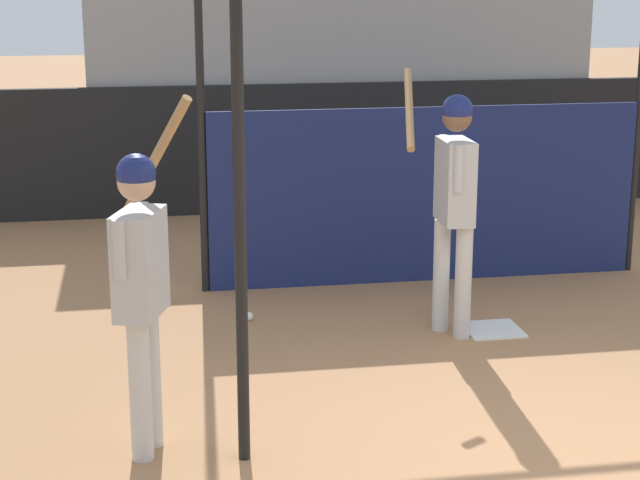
{
  "coord_description": "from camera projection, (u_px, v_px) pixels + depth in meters",
  "views": [
    {
      "loc": [
        -2.43,
        -5.17,
        2.83
      ],
      "look_at": [
        -1.25,
        1.66,
        1.03
      ],
      "focal_mm": 60.0,
      "sensor_mm": 36.0,
      "label": 1
    }
  ],
  "objects": [
    {
      "name": "ground_plane",
      "position": [
        588.0,
        480.0,
        6.04
      ],
      "size": [
        60.0,
        60.0,
        0.0
      ],
      "primitive_type": "plane",
      "color": "#A8754C"
    },
    {
      "name": "outfield_wall",
      "position": [
        348.0,
        146.0,
        12.55
      ],
      "size": [
        24.0,
        0.12,
        1.49
      ],
      "color": "black",
      "rests_on": "ground"
    },
    {
      "name": "bleacher_section",
      "position": [
        329.0,
        81.0,
        13.59
      ],
      "size": [
        5.95,
        2.4,
        2.77
      ],
      "color": "#9E9E99",
      "rests_on": "ground"
    },
    {
      "name": "batting_cage",
      "position": [
        443.0,
        153.0,
        9.05
      ],
      "size": [
        4.08,
        3.45,
        3.07
      ],
      "color": "black",
      "rests_on": "ground"
    },
    {
      "name": "home_plate",
      "position": [
        493.0,
        329.0,
        8.49
      ],
      "size": [
        0.44,
        0.44,
        0.02
      ],
      "color": "white",
      "rests_on": "ground"
    },
    {
      "name": "player_batter",
      "position": [
        453.0,
        190.0,
        8.15
      ],
      "size": [
        0.53,
        0.92,
        2.03
      ],
      "rotation": [
        0.0,
        0.0,
        1.54
      ],
      "color": "silver",
      "rests_on": "ground"
    },
    {
      "name": "player_waiting",
      "position": [
        141.0,
        275.0,
        6.13
      ],
      "size": [
        0.52,
        0.79,
        2.11
      ],
      "rotation": [
        0.0,
        0.0,
        1.25
      ],
      "color": "silver",
      "rests_on": "ground"
    },
    {
      "name": "baseball",
      "position": [
        249.0,
        316.0,
        8.72
      ],
      "size": [
        0.07,
        0.07,
        0.07
      ],
      "color": "white",
      "rests_on": "ground"
    }
  ]
}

